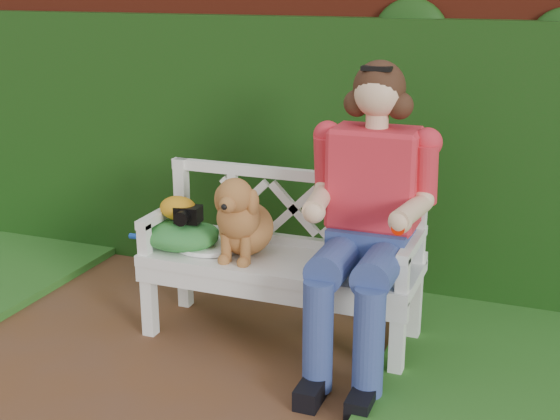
% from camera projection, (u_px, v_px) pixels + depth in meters
% --- Properties ---
extents(ground, '(60.00, 60.00, 0.00)m').
position_uv_depth(ground, '(127.00, 390.00, 3.65)').
color(ground, brown).
extents(brick_wall, '(10.00, 0.30, 2.20)m').
position_uv_depth(brick_wall, '(271.00, 106.00, 5.01)').
color(brick_wall, maroon).
rests_on(brick_wall, ground).
extents(ivy_hedge, '(10.00, 0.18, 1.70)m').
position_uv_depth(ivy_hedge, '(258.00, 149.00, 4.89)').
color(ivy_hedge, '#193810').
rests_on(ivy_hedge, ground).
extents(garden_bench, '(1.60, 0.66, 0.48)m').
position_uv_depth(garden_bench, '(280.00, 299.00, 4.10)').
color(garden_bench, white).
rests_on(garden_bench, ground).
extents(seated_woman, '(0.81, 0.99, 1.59)m').
position_uv_depth(seated_woman, '(371.00, 213.00, 3.75)').
color(seated_woman, '#FA3738').
rests_on(seated_woman, ground).
extents(dog, '(0.38, 0.47, 0.47)m').
position_uv_depth(dog, '(244.00, 215.00, 3.99)').
color(dog, '#B1682F').
rests_on(dog, garden_bench).
extents(tennis_racket, '(0.71, 0.30, 0.03)m').
position_uv_depth(tennis_racket, '(201.00, 245.00, 4.16)').
color(tennis_racket, white).
rests_on(tennis_racket, garden_bench).
extents(green_bag, '(0.55, 0.50, 0.15)m').
position_uv_depth(green_bag, '(180.00, 235.00, 4.16)').
color(green_bag, green).
rests_on(green_bag, garden_bench).
extents(camera_item, '(0.15, 0.12, 0.09)m').
position_uv_depth(camera_item, '(188.00, 214.00, 4.11)').
color(camera_item, black).
rests_on(camera_item, green_bag).
extents(baseball_glove, '(0.25, 0.22, 0.14)m').
position_uv_depth(baseball_glove, '(178.00, 208.00, 4.15)').
color(baseball_glove, '#C78314').
rests_on(baseball_glove, green_bag).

